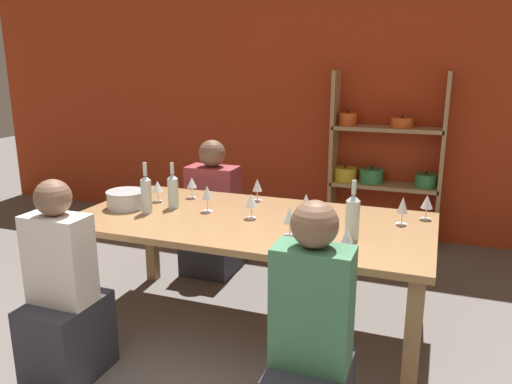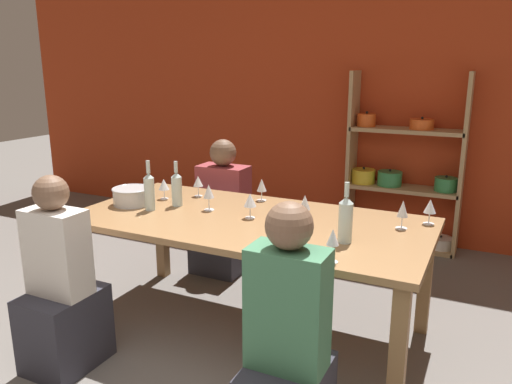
{
  "view_description": "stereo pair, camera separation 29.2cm",
  "coord_description": "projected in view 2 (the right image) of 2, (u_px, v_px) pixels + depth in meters",
  "views": [
    {
      "loc": [
        0.89,
        -1.24,
        1.72
      ],
      "look_at": [
        -0.2,
        1.67,
        0.92
      ],
      "focal_mm": 35.0,
      "sensor_mm": 36.0,
      "label": 1
    },
    {
      "loc": [
        1.16,
        -1.13,
        1.72
      ],
      "look_at": [
        -0.2,
        1.67,
        0.92
      ],
      "focal_mm": 35.0,
      "sensor_mm": 36.0,
      "label": 2
    }
  ],
  "objects": [
    {
      "name": "wall_back_red",
      "position": [
        369.0,
        103.0,
        4.9
      ],
      "size": [
        8.8,
        0.06,
        2.7
      ],
      "color": "#B23819",
      "rests_on": "ground_plane"
    },
    {
      "name": "shelf_unit",
      "position": [
        401.0,
        184.0,
        4.75
      ],
      "size": [
        1.05,
        0.3,
        1.66
      ],
      "color": "tan",
      "rests_on": "ground_plane"
    },
    {
      "name": "dining_table",
      "position": [
        249.0,
        231.0,
        3.18
      ],
      "size": [
        2.24,
        1.1,
        0.77
      ],
      "color": "olive",
      "rests_on": "ground_plane"
    },
    {
      "name": "mixing_bowl",
      "position": [
        132.0,
        196.0,
        3.46
      ],
      "size": [
        0.27,
        0.27,
        0.12
      ],
      "color": "#B7BABC",
      "rests_on": "dining_table"
    },
    {
      "name": "wine_bottle_green",
      "position": [
        177.0,
        188.0,
        3.42
      ],
      "size": [
        0.07,
        0.07,
        0.31
      ],
      "color": "#B2C6C1",
      "rests_on": "dining_table"
    },
    {
      "name": "wine_bottle_dark",
      "position": [
        149.0,
        191.0,
        3.31
      ],
      "size": [
        0.07,
        0.07,
        0.34
      ],
      "color": "#B2C6C1",
      "rests_on": "dining_table"
    },
    {
      "name": "wine_bottle_amber",
      "position": [
        346.0,
        219.0,
        2.71
      ],
      "size": [
        0.08,
        0.08,
        0.34
      ],
      "color": "#B2C6C1",
      "rests_on": "dining_table"
    },
    {
      "name": "wine_glass_white_a",
      "position": [
        262.0,
        186.0,
        3.55
      ],
      "size": [
        0.07,
        0.07,
        0.16
      ],
      "color": "white",
      "rests_on": "dining_table"
    },
    {
      "name": "wine_glass_red_a",
      "position": [
        209.0,
        192.0,
        3.31
      ],
      "size": [
        0.07,
        0.07,
        0.18
      ],
      "color": "white",
      "rests_on": "dining_table"
    },
    {
      "name": "wine_glass_red_b",
      "position": [
        305.0,
        203.0,
        3.1
      ],
      "size": [
        0.07,
        0.07,
        0.16
      ],
      "color": "white",
      "rests_on": "dining_table"
    },
    {
      "name": "wine_glass_red_c",
      "position": [
        164.0,
        185.0,
        3.59
      ],
      "size": [
        0.08,
        0.08,
        0.15
      ],
      "color": "white",
      "rests_on": "dining_table"
    },
    {
      "name": "wine_glass_empty_a",
      "position": [
        333.0,
        238.0,
        2.43
      ],
      "size": [
        0.06,
        0.06,
        0.17
      ],
      "color": "white",
      "rests_on": "dining_table"
    },
    {
      "name": "wine_glass_empty_b",
      "position": [
        198.0,
        182.0,
        3.66
      ],
      "size": [
        0.07,
        0.07,
        0.15
      ],
      "color": "white",
      "rests_on": "dining_table"
    },
    {
      "name": "wine_glass_red_d",
      "position": [
        403.0,
        210.0,
        2.94
      ],
      "size": [
        0.07,
        0.07,
        0.17
      ],
      "color": "white",
      "rests_on": "dining_table"
    },
    {
      "name": "wine_glass_empty_c",
      "position": [
        250.0,
        201.0,
        3.14
      ],
      "size": [
        0.08,
        0.08,
        0.16
      ],
      "color": "white",
      "rests_on": "dining_table"
    },
    {
      "name": "wine_glass_empty_d",
      "position": [
        430.0,
        207.0,
        3.02
      ],
      "size": [
        0.07,
        0.07,
        0.16
      ],
      "color": "white",
      "rests_on": "dining_table"
    },
    {
      "name": "wine_glass_red_e",
      "position": [
        283.0,
        217.0,
        2.8
      ],
      "size": [
        0.08,
        0.08,
        0.17
      ],
      "color": "white",
      "rests_on": "dining_table"
    },
    {
      "name": "person_near_a",
      "position": [
        62.0,
        298.0,
        2.85
      ],
      "size": [
        0.35,
        0.44,
        1.15
      ],
      "color": "#2D2D38",
      "rests_on": "ground_plane"
    },
    {
      "name": "person_far_a",
      "position": [
        224.0,
        222.0,
        4.26
      ],
      "size": [
        0.42,
        0.52,
        1.12
      ],
      "rotation": [
        0.0,
        0.0,
        3.14
      ],
      "color": "#2D2D38",
      "rests_on": "ground_plane"
    },
    {
      "name": "person_near_b",
      "position": [
        287.0,
        361.0,
        2.22
      ],
      "size": [
        0.35,
        0.43,
        1.18
      ],
      "color": "#2D2D38",
      "rests_on": "ground_plane"
    }
  ]
}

